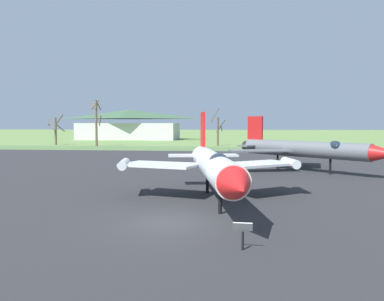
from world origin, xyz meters
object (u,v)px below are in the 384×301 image
Objects in this scene: jet_fighter_front_right at (307,149)px; visitor_building at (129,125)px; jet_fighter_rear_center at (213,165)px; info_placard_rear_center at (243,232)px.

visitor_building reaches higher than jet_fighter_front_right.
visitor_building is at bearing 116.52° from jet_fighter_front_right.
jet_fighter_rear_center is (-7.34, -14.17, -0.02)m from jet_fighter_front_right.
visitor_building is (-35.60, 71.34, 2.04)m from jet_fighter_front_right.
jet_fighter_rear_center is 0.51× the size of visitor_building.
visitor_building is (-28.26, 85.51, 2.07)m from jet_fighter_rear_center.
jet_fighter_front_right is 79.75m from visitor_building.
jet_fighter_rear_center reaches higher than jet_fighter_front_right.
info_placard_rear_center is (1.36, -7.48, -1.38)m from jet_fighter_rear_center.
info_placard_rear_center is 0.03× the size of visitor_building.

